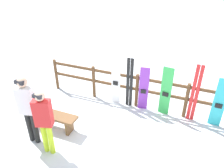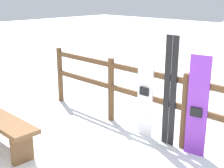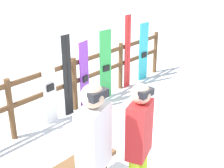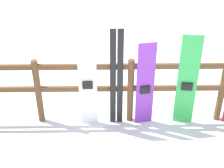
{
  "view_description": "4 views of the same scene",
  "coord_description": "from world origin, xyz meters",
  "px_view_note": "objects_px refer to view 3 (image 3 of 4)",
  "views": [
    {
      "loc": [
        1.36,
        -3.35,
        3.91
      ],
      "look_at": [
        -0.45,
        1.16,
        1.11
      ],
      "focal_mm": 35.0,
      "sensor_mm": 36.0,
      "label": 1
    },
    {
      "loc": [
        2.06,
        -1.52,
        2.1
      ],
      "look_at": [
        -0.5,
        1.09,
        1.02
      ],
      "focal_mm": 50.0,
      "sensor_mm": 36.0,
      "label": 2
    },
    {
      "loc": [
        -3.74,
        -2.18,
        2.86
      ],
      "look_at": [
        -0.09,
        0.96,
        0.86
      ],
      "focal_mm": 50.0,
      "sensor_mm": 36.0,
      "label": 3
    },
    {
      "loc": [
        -0.35,
        -2.04,
        3.04
      ],
      "look_at": [
        -0.29,
        1.28,
        1.09
      ],
      "focal_mm": 50.0,
      "sensor_mm": 36.0,
      "label": 4
    }
  ],
  "objects_px": {
    "snowboard_white": "(49,83)",
    "ski_pair_black": "(67,76)",
    "person_white": "(94,151)",
    "snowboard_cyan": "(143,52)",
    "snowboard_purple": "(84,75)",
    "ski_pair_red": "(127,52)",
    "snowboard_green": "(106,65)",
    "person_red": "(139,140)"
  },
  "relations": [
    {
      "from": "ski_pair_black",
      "to": "snowboard_purple",
      "type": "xyz_separation_m",
      "value": [
        0.43,
        -0.0,
        -0.11
      ]
    },
    {
      "from": "snowboard_cyan",
      "to": "person_white",
      "type": "bearing_deg",
      "value": -150.69
    },
    {
      "from": "person_white",
      "to": "snowboard_cyan",
      "type": "bearing_deg",
      "value": 29.31
    },
    {
      "from": "snowboard_cyan",
      "to": "ski_pair_red",
      "type": "bearing_deg",
      "value": 179.68
    },
    {
      "from": "snowboard_white",
      "to": "snowboard_green",
      "type": "xyz_separation_m",
      "value": [
        1.48,
        -0.0,
        -0.04
      ]
    },
    {
      "from": "person_red",
      "to": "snowboard_purple",
      "type": "height_order",
      "value": "person_red"
    },
    {
      "from": "snowboard_green",
      "to": "ski_pair_red",
      "type": "relative_size",
      "value": 0.88
    },
    {
      "from": "person_white",
      "to": "person_red",
      "type": "bearing_deg",
      "value": -15.65
    },
    {
      "from": "snowboard_cyan",
      "to": "person_red",
      "type": "bearing_deg",
      "value": -145.34
    },
    {
      "from": "ski_pair_black",
      "to": "snowboard_green",
      "type": "xyz_separation_m",
      "value": [
        1.05,
        -0.0,
        -0.05
      ]
    },
    {
      "from": "person_white",
      "to": "snowboard_purple",
      "type": "relative_size",
      "value": 1.31
    },
    {
      "from": "snowboard_white",
      "to": "ski_pair_black",
      "type": "bearing_deg",
      "value": 0.45
    },
    {
      "from": "person_red",
      "to": "snowboard_white",
      "type": "xyz_separation_m",
      "value": [
        0.7,
        2.45,
        -0.2
      ]
    },
    {
      "from": "snowboard_purple",
      "to": "snowboard_green",
      "type": "relative_size",
      "value": 0.92
    },
    {
      "from": "person_white",
      "to": "snowboard_green",
      "type": "xyz_separation_m",
      "value": [
        2.72,
        2.29,
        -0.33
      ]
    },
    {
      "from": "person_white",
      "to": "snowboard_green",
      "type": "distance_m",
      "value": 3.58
    },
    {
      "from": "snowboard_white",
      "to": "snowboard_green",
      "type": "height_order",
      "value": "snowboard_white"
    },
    {
      "from": "snowboard_green",
      "to": "ski_pair_red",
      "type": "height_order",
      "value": "ski_pair_red"
    },
    {
      "from": "snowboard_purple",
      "to": "ski_pair_red",
      "type": "distance_m",
      "value": 1.37
    },
    {
      "from": "snowboard_green",
      "to": "snowboard_cyan",
      "type": "height_order",
      "value": "snowboard_green"
    },
    {
      "from": "snowboard_green",
      "to": "snowboard_cyan",
      "type": "relative_size",
      "value": 1.05
    },
    {
      "from": "ski_pair_black",
      "to": "ski_pair_red",
      "type": "distance_m",
      "value": 1.79
    },
    {
      "from": "ski_pair_black",
      "to": "snowboard_cyan",
      "type": "relative_size",
      "value": 1.11
    },
    {
      "from": "person_red",
      "to": "snowboard_cyan",
      "type": "distance_m",
      "value": 4.31
    },
    {
      "from": "person_white",
      "to": "ski_pair_red",
      "type": "height_order",
      "value": "person_white"
    },
    {
      "from": "person_red",
      "to": "ski_pair_black",
      "type": "height_order",
      "value": "person_red"
    },
    {
      "from": "person_white",
      "to": "snowboard_white",
      "type": "height_order",
      "value": "person_white"
    },
    {
      "from": "person_white",
      "to": "snowboard_white",
      "type": "relative_size",
      "value": 1.14
    },
    {
      "from": "snowboard_white",
      "to": "person_white",
      "type": "bearing_deg",
      "value": -118.5
    },
    {
      "from": "snowboard_white",
      "to": "ski_pair_red",
      "type": "height_order",
      "value": "ski_pair_red"
    },
    {
      "from": "person_red",
      "to": "snowboard_white",
      "type": "bearing_deg",
      "value": 74.07
    },
    {
      "from": "person_white",
      "to": "ski_pair_black",
      "type": "bearing_deg",
      "value": 53.95
    },
    {
      "from": "person_white",
      "to": "snowboard_cyan",
      "type": "relative_size",
      "value": 1.27
    },
    {
      "from": "snowboard_white",
      "to": "snowboard_purple",
      "type": "xyz_separation_m",
      "value": [
        0.86,
        -0.0,
        -0.1
      ]
    },
    {
      "from": "ski_pair_black",
      "to": "snowboard_white",
      "type": "bearing_deg",
      "value": -179.55
    },
    {
      "from": "person_red",
      "to": "ski_pair_black",
      "type": "distance_m",
      "value": 2.7
    },
    {
      "from": "snowboard_white",
      "to": "snowboard_purple",
      "type": "height_order",
      "value": "snowboard_white"
    },
    {
      "from": "snowboard_purple",
      "to": "snowboard_cyan",
      "type": "relative_size",
      "value": 0.97
    },
    {
      "from": "snowboard_white",
      "to": "snowboard_cyan",
      "type": "bearing_deg",
      "value": -0.0
    },
    {
      "from": "person_white",
      "to": "ski_pair_black",
      "type": "relative_size",
      "value": 1.14
    },
    {
      "from": "snowboard_white",
      "to": "snowboard_green",
      "type": "bearing_deg",
      "value": -0.0
    },
    {
      "from": "person_red",
      "to": "ski_pair_black",
      "type": "xyz_separation_m",
      "value": [
        1.13,
        2.45,
        -0.2
      ]
    }
  ]
}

